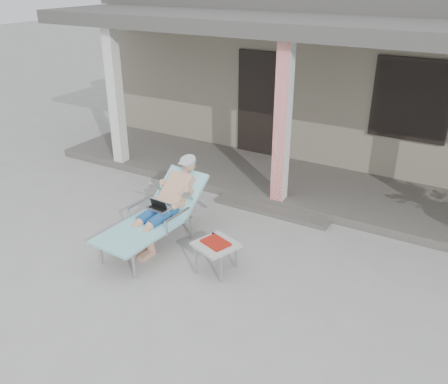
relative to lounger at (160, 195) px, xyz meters
The scene contains 7 objects.
ground 1.28m from the lounger, 11.42° to the right, with size 60.00×60.00×0.00m, color #9E9E99.
house 6.44m from the lounger, 80.91° to the left, with size 10.40×5.40×3.30m.
porch_deck 3.05m from the lounger, 70.22° to the left, with size 10.00×2.00×0.15m, color #605B56.
porch_overhang 3.56m from the lounger, 69.86° to the left, with size 10.00×2.30×2.85m.
porch_step 2.06m from the lounger, 58.59° to the left, with size 2.00×0.30×0.07m, color #605B56.
lounger is the anchor object (origin of this frame).
side_table 1.17m from the lounger, 12.78° to the right, with size 0.64×0.64×0.45m.
Camera 1 is at (2.85, -4.61, 3.69)m, focal length 38.00 mm.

